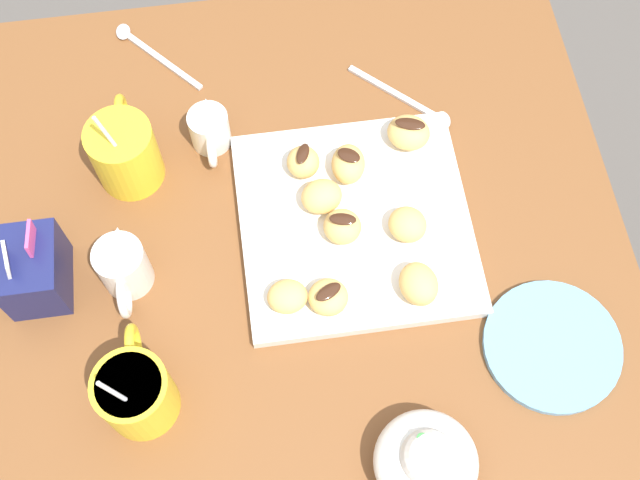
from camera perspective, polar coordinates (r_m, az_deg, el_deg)
ground_plane at (r=1.69m, az=-0.62°, el=-11.35°), size 8.00×8.00×0.00m
dining_table at (r=1.13m, az=-0.91°, el=-4.38°), size 0.85×0.81×0.72m
pastry_plate_square at (r=1.01m, az=2.47°, el=1.21°), size 0.28×0.28×0.02m
coffee_mug_yellow_left at (r=0.92m, az=-12.82°, el=-10.37°), size 0.12×0.08×0.14m
coffee_mug_yellow_right at (r=1.04m, az=-13.58°, el=6.10°), size 0.12×0.08×0.15m
cream_pitcher_white at (r=0.98m, az=-13.68°, el=-1.86°), size 0.10×0.06×0.07m
sugar_caddy at (r=1.01m, az=-19.48°, el=-2.01°), size 0.09×0.07×0.11m
ice_cream_bowl at (r=0.90m, az=7.49°, el=-15.16°), size 0.11×0.11×0.08m
chocolate_sauce_pitcher at (r=1.06m, az=-7.78°, el=7.75°), size 0.09×0.05×0.06m
saucer_sky_left at (r=0.99m, az=16.00°, el=-7.17°), size 0.16×0.16×0.01m
loose_spoon_near_saucer at (r=1.19m, az=-12.03°, el=12.96°), size 0.13×0.11×0.01m
loose_spoon_by_plate at (r=1.11m, az=6.50°, el=9.53°), size 0.12×0.12×0.01m
beignet_0 at (r=1.00m, az=0.11°, el=3.08°), size 0.05×0.06×0.04m
beignet_1 at (r=1.02m, az=-1.19°, el=5.50°), size 0.04×0.04×0.04m
chocolate_drizzle_1 at (r=1.00m, az=-1.21°, el=6.09°), size 0.03×0.03×0.00m
beignet_2 at (r=0.99m, az=6.17°, el=1.09°), size 0.07×0.06×0.03m
beignet_3 at (r=0.98m, az=1.58°, el=0.94°), size 0.06×0.06×0.04m
chocolate_drizzle_3 at (r=0.96m, az=1.61°, el=1.48°), size 0.02×0.03×0.00m
beignet_4 at (r=0.95m, az=-2.30°, el=-3.99°), size 0.04×0.05×0.03m
beignet_5 at (r=0.96m, az=6.94°, el=-3.08°), size 0.06×0.05×0.04m
beignet_6 at (r=1.02m, az=2.00°, el=5.36°), size 0.06×0.05×0.04m
chocolate_drizzle_6 at (r=1.00m, az=2.04°, el=5.97°), size 0.03×0.03×0.00m
beignet_7 at (r=0.95m, az=0.58°, el=-4.04°), size 0.05×0.05×0.03m
chocolate_drizzle_7 at (r=0.93m, az=0.59°, el=-3.67°), size 0.03×0.04×0.00m
beignet_8 at (r=1.05m, az=6.24°, el=7.51°), size 0.07×0.07×0.04m
chocolate_drizzle_8 at (r=1.03m, az=6.36°, el=8.12°), size 0.03×0.04×0.00m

